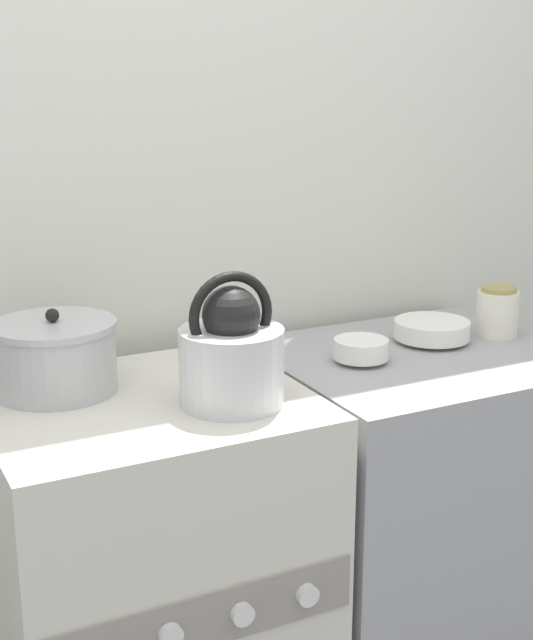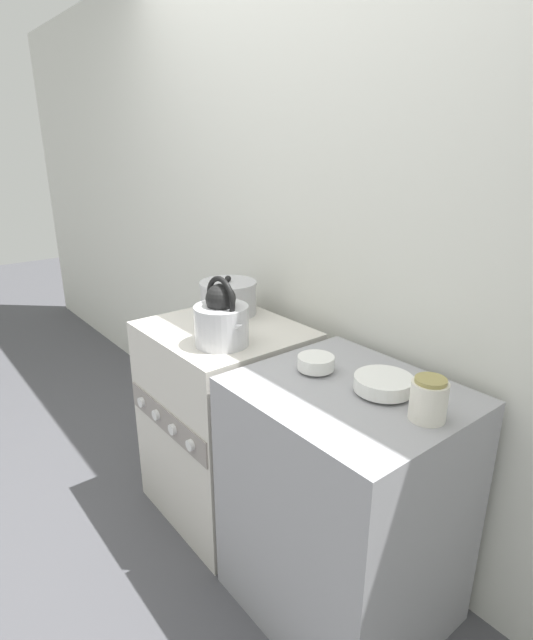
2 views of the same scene
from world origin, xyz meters
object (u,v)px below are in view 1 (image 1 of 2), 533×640
(stove, at_px, (153,593))
(cooking_pot, at_px, (55,356))
(storage_jar, at_px, (497,312))
(enamel_bowl, at_px, (432,330))
(small_ceramic_bowl, at_px, (361,349))
(kettle, at_px, (233,354))

(stove, height_order, cooking_pot, cooking_pot)
(stove, distance_m, storage_jar, 1.07)
(stove, distance_m, cooking_pot, 0.55)
(stove, distance_m, enamel_bowl, 0.90)
(stove, relative_size, storage_jar, 7.03)
(stove, bearing_deg, small_ceramic_bowl, 2.71)
(kettle, distance_m, small_ceramic_bowl, 0.41)
(cooking_pot, xyz_separation_m, storage_jar, (1.09, -0.07, -0.02))
(cooking_pot, relative_size, storage_jar, 2.03)
(kettle, xyz_separation_m, enamel_bowl, (0.62, 0.18, -0.08))
(kettle, bearing_deg, stove, 145.10)
(cooking_pot, bearing_deg, small_ceramic_bowl, -8.64)
(stove, bearing_deg, enamel_bowl, 6.09)
(kettle, xyz_separation_m, storage_jar, (0.80, 0.15, -0.05))
(enamel_bowl, xyz_separation_m, small_ceramic_bowl, (-0.24, -0.06, 0.00))
(stove, xyz_separation_m, kettle, (0.15, -0.10, 0.54))
(kettle, height_order, storage_jar, kettle)
(stove, bearing_deg, kettle, -34.90)
(kettle, distance_m, cooking_pot, 0.37)
(small_ceramic_bowl, height_order, storage_jar, storage_jar)
(kettle, bearing_deg, cooking_pot, 141.78)
(kettle, height_order, cooking_pot, kettle)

